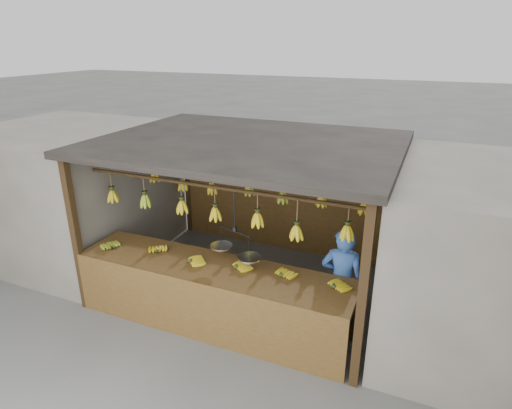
% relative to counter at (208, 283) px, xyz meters
% --- Properties ---
extents(ground, '(80.00, 80.00, 0.00)m').
position_rel_counter_xyz_m(ground, '(0.04, 1.24, -0.72)').
color(ground, '#5B5B57').
extents(stall, '(4.30, 3.30, 2.40)m').
position_rel_counter_xyz_m(stall, '(0.04, 1.57, 1.26)').
color(stall, black).
rests_on(stall, ground).
extents(neighbor_left, '(3.00, 3.00, 2.30)m').
position_rel_counter_xyz_m(neighbor_left, '(-3.56, 1.24, 0.43)').
color(neighbor_left, slate).
rests_on(neighbor_left, ground).
extents(counter, '(3.88, 0.88, 0.96)m').
position_rel_counter_xyz_m(counter, '(0.00, 0.00, 0.00)').
color(counter, brown).
rests_on(counter, ground).
extents(hanging_bananas, '(3.63, 2.25, 0.38)m').
position_rel_counter_xyz_m(hanging_bananas, '(0.04, 1.24, 0.90)').
color(hanging_bananas, gold).
rests_on(hanging_bananas, ground).
extents(balance_scale, '(0.78, 0.45, 0.88)m').
position_rel_counter_xyz_m(balance_scale, '(0.29, 0.24, 0.46)').
color(balance_scale, black).
rests_on(balance_scale, ground).
extents(vendor, '(0.59, 0.41, 1.53)m').
position_rel_counter_xyz_m(vendor, '(1.64, 0.66, 0.05)').
color(vendor, '#3359A5').
rests_on(vendor, ground).
extents(bag_bundles, '(0.08, 0.26, 1.25)m').
position_rel_counter_xyz_m(bag_bundles, '(1.98, 2.59, 0.25)').
color(bag_bundles, '#1426BF').
rests_on(bag_bundles, ground).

